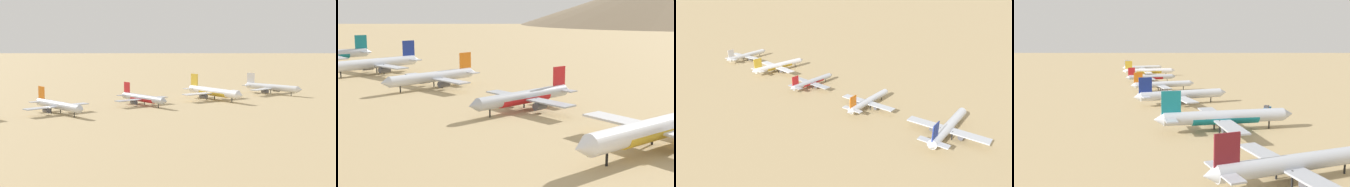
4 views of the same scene
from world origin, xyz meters
TOP-DOWN VIEW (x-y plane):
  - ground_plane at (0.00, 0.00)m, footprint 1879.03×1879.03m
  - parked_jet_0 at (8.35, -153.59)m, footprint 47.19×38.58m
  - parked_jet_1 at (6.98, -105.58)m, footprint 53.75×43.54m
  - parked_jet_2 at (1.11, -49.31)m, footprint 51.84×42.37m
  - parked_jet_3 at (-1.89, 2.15)m, footprint 44.46×36.28m
  - parked_jet_4 at (-4.72, 54.63)m, footprint 41.95×34.14m
  - parked_jet_5 at (-1.96, 103.19)m, footprint 50.73×41.11m
  - parked_jet_6 at (-4.40, 154.12)m, footprint 45.28×37.09m
  - service_truck at (36.31, -78.99)m, footprint 5.27×5.58m

SIDE VIEW (x-z plane):
  - ground_plane at x=0.00m, z-range 0.00..0.00m
  - service_truck at x=36.31m, z-range 0.13..4.03m
  - parked_jet_4 at x=-4.72m, z-range -2.02..10.07m
  - parked_jet_3 at x=-1.89m, z-range -2.09..10.73m
  - parked_jet_6 at x=-4.40m, z-range -2.14..10.99m
  - parked_jet_0 at x=8.35m, z-range -2.23..11.42m
  - parked_jet_5 at x=-1.96m, z-range -2.45..12.21m
  - parked_jet_2 at x=1.11m, z-range -2.45..12.53m
  - parked_jet_1 at x=6.98m, z-range -2.60..12.94m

